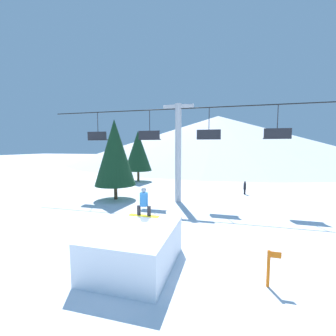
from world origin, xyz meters
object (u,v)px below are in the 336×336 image
snow_ramp (135,247)px  pine_tree_near (115,153)px  distant_skier (245,187)px  trail_marker (269,267)px  snowboarder (144,202)px

snow_ramp → pine_tree_near: pine_tree_near is taller
snow_ramp → distant_skier: snow_ramp is taller
distant_skier → snow_ramp: bearing=-108.7°
snow_ramp → distant_skier: bearing=71.3°
snow_ramp → pine_tree_near: 11.59m
snow_ramp → distant_skier: size_ratio=2.92×
trail_marker → snowboarder: bearing=161.9°
snow_ramp → snowboarder: (-0.20, 1.48, 1.35)m
snowboarder → pine_tree_near: bearing=125.2°
snowboarder → trail_marker: size_ratio=1.14×
snow_ramp → pine_tree_near: bearing=121.6°
trail_marker → snow_ramp: bearing=178.8°
snow_ramp → pine_tree_near: (-5.84, 9.48, 3.24)m
pine_tree_near → trail_marker: 14.56m
trail_marker → distant_skier: 14.48m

